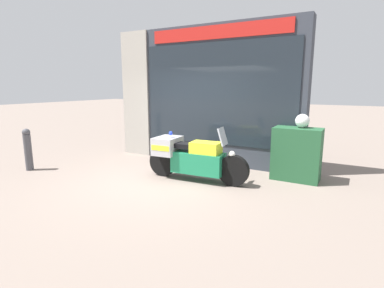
# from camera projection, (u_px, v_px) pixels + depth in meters

# --- Properties ---
(ground_plane) EXTENTS (60.00, 60.00, 0.00)m
(ground_plane) POSITION_uv_depth(u_px,v_px,m) (161.00, 181.00, 6.44)
(ground_plane) COLOR gray
(shop_building) EXTENTS (5.16, 0.55, 3.50)m
(shop_building) POSITION_uv_depth(u_px,v_px,m) (192.00, 95.00, 8.00)
(shop_building) COLOR #333842
(shop_building) RESTS_ON ground
(window_display) EXTENTS (3.81, 0.30, 1.95)m
(window_display) POSITION_uv_depth(u_px,v_px,m) (217.00, 145.00, 7.90)
(window_display) COLOR slate
(window_display) RESTS_ON ground
(paramedic_motorcycle) EXTENTS (2.29, 0.68, 1.18)m
(paramedic_motorcycle) POSITION_uv_depth(u_px,v_px,m) (190.00, 156.00, 6.42)
(paramedic_motorcycle) COLOR black
(paramedic_motorcycle) RESTS_ON ground
(utility_cabinet) EXTENTS (0.98, 0.54, 1.13)m
(utility_cabinet) POSITION_uv_depth(u_px,v_px,m) (297.00, 154.00, 6.41)
(utility_cabinet) COLOR #235633
(utility_cabinet) RESTS_ON ground
(white_helmet) EXTENTS (0.29, 0.29, 0.29)m
(white_helmet) POSITION_uv_depth(u_px,v_px,m) (302.00, 121.00, 6.29)
(white_helmet) COLOR white
(white_helmet) RESTS_ON utility_cabinet
(street_bollard) EXTENTS (0.18, 0.18, 1.01)m
(street_bollard) POSITION_uv_depth(u_px,v_px,m) (28.00, 149.00, 7.16)
(street_bollard) COLOR #47474C
(street_bollard) RESTS_ON ground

